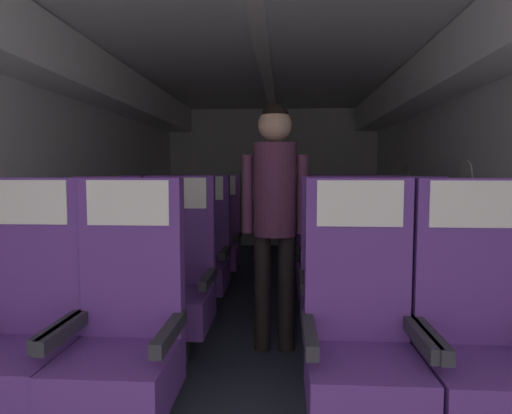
# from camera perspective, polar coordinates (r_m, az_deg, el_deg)

# --- Properties ---
(ground) EXTENTS (3.59, 7.30, 0.02)m
(ground) POSITION_cam_1_polar(r_m,az_deg,el_deg) (3.88, 0.76, -13.49)
(ground) COLOR #2D3342
(fuselage_shell) EXTENTS (3.47, 6.95, 2.25)m
(fuselage_shell) POSITION_cam_1_polar(r_m,az_deg,el_deg) (3.98, 0.98, 10.90)
(fuselage_shell) COLOR silver
(fuselage_shell) RESTS_ON ground
(seat_a_left_window) EXTENTS (0.49, 0.50, 1.16)m
(seat_a_left_window) POSITION_cam_1_polar(r_m,az_deg,el_deg) (2.28, -28.02, -14.13)
(seat_a_left_window) COLOR #38383D
(seat_a_left_window) RESTS_ON ground
(seat_a_left_aisle) EXTENTS (0.49, 0.50, 1.16)m
(seat_a_left_aisle) POSITION_cam_1_polar(r_m,az_deg,el_deg) (2.07, -16.69, -15.68)
(seat_a_left_aisle) COLOR #38383D
(seat_a_left_aisle) RESTS_ON ground
(seat_a_right_aisle) EXTENTS (0.49, 0.50, 1.16)m
(seat_a_right_aisle) POSITION_cam_1_polar(r_m,az_deg,el_deg) (2.12, 26.69, -15.48)
(seat_a_right_aisle) COLOR #38383D
(seat_a_right_aisle) RESTS_ON ground
(seat_a_right_window) EXTENTS (0.49, 0.50, 1.16)m
(seat_a_right_window) POSITION_cam_1_polar(r_m,az_deg,el_deg) (2.00, 13.37, -16.36)
(seat_a_right_window) COLOR #38383D
(seat_a_right_window) RESTS_ON ground
(seat_b_left_window) EXTENTS (0.49, 0.50, 1.16)m
(seat_b_left_window) POSITION_cam_1_polar(r_m,az_deg,el_deg) (3.06, -19.04, -9.09)
(seat_b_left_window) COLOR #38383D
(seat_b_left_window) RESTS_ON ground
(seat_b_left_aisle) EXTENTS (0.49, 0.50, 1.16)m
(seat_b_left_aisle) POSITION_cam_1_polar(r_m,az_deg,el_deg) (2.92, -10.25, -9.59)
(seat_b_left_aisle) COLOR #38383D
(seat_b_left_aisle) RESTS_ON ground
(seat_b_right_aisle) EXTENTS (0.49, 0.50, 1.16)m
(seat_b_right_aisle) POSITION_cam_1_polar(r_m,az_deg,el_deg) (2.94, 19.50, -9.70)
(seat_b_right_aisle) COLOR #38383D
(seat_b_right_aisle) RESTS_ON ground
(seat_b_right_window) EXTENTS (0.49, 0.50, 1.16)m
(seat_b_right_window) POSITION_cam_1_polar(r_m,az_deg,el_deg) (2.84, 10.59, -9.99)
(seat_b_right_window) COLOR #38383D
(seat_b_right_window) RESTS_ON ground
(seat_c_left_window) EXTENTS (0.49, 0.50, 1.16)m
(seat_c_left_window) POSITION_cam_1_polar(r_m,az_deg,el_deg) (3.87, -13.79, -6.15)
(seat_c_left_window) COLOR #38383D
(seat_c_left_window) RESTS_ON ground
(seat_c_left_aisle) EXTENTS (0.49, 0.50, 1.16)m
(seat_c_left_aisle) POSITION_cam_1_polar(r_m,az_deg,el_deg) (3.78, -7.17, -6.30)
(seat_c_left_aisle) COLOR #38383D
(seat_c_left_aisle) RESTS_ON ground
(seat_c_right_aisle) EXTENTS (0.49, 0.50, 1.16)m
(seat_c_right_aisle) POSITION_cam_1_polar(r_m,az_deg,el_deg) (3.80, 15.57, -6.40)
(seat_c_right_aisle) COLOR #38383D
(seat_c_right_aisle) RESTS_ON ground
(seat_c_right_window) EXTENTS (0.49, 0.50, 1.16)m
(seat_c_right_window) POSITION_cam_1_polar(r_m,az_deg,el_deg) (3.73, 8.85, -6.47)
(seat_c_right_window) COLOR #38383D
(seat_c_right_window) RESTS_ON ground
(seat_d_left_window) EXTENTS (0.49, 0.50, 1.16)m
(seat_d_left_window) POSITION_cam_1_polar(r_m,az_deg,el_deg) (4.75, -10.51, -4.13)
(seat_d_left_window) COLOR #38383D
(seat_d_left_window) RESTS_ON ground
(seat_d_left_aisle) EXTENTS (0.49, 0.50, 1.16)m
(seat_d_left_aisle) POSITION_cam_1_polar(r_m,az_deg,el_deg) (4.66, -5.02, -4.25)
(seat_d_left_aisle) COLOR #38383D
(seat_d_left_aisle) RESTS_ON ground
(seat_d_right_aisle) EXTENTS (0.49, 0.50, 1.16)m
(seat_d_right_aisle) POSITION_cam_1_polar(r_m,az_deg,el_deg) (4.66, 13.39, -4.35)
(seat_d_right_aisle) COLOR #38383D
(seat_d_right_aisle) RESTS_ON ground
(seat_d_right_window) EXTENTS (0.49, 0.50, 1.16)m
(seat_d_right_window) POSITION_cam_1_polar(r_m,az_deg,el_deg) (4.63, 7.80, -4.33)
(seat_d_right_window) COLOR #38383D
(seat_d_right_window) RESTS_ON ground
(flight_attendant) EXTENTS (0.43, 0.28, 1.63)m
(flight_attendant) POSITION_cam_1_polar(r_m,az_deg,el_deg) (2.90, 2.42, 0.98)
(flight_attendant) COLOR black
(flight_attendant) RESTS_ON ground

